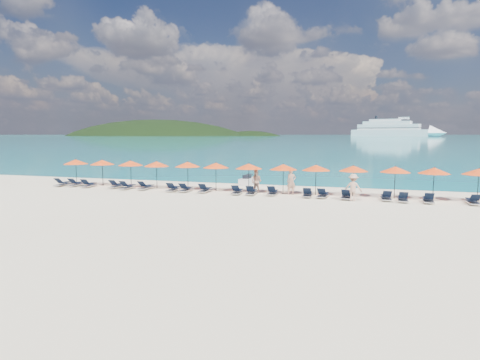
# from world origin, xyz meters

# --- Properties ---
(ground) EXTENTS (1400.00, 1400.00, 0.00)m
(ground) POSITION_xyz_m (0.00, 0.00, 0.00)
(ground) COLOR beige
(sea) EXTENTS (1600.00, 1300.00, 0.01)m
(sea) POSITION_xyz_m (0.00, 660.00, 0.01)
(sea) COLOR #1FA9B2
(sea) RESTS_ON ground
(headland_main) EXTENTS (374.00, 242.00, 126.50)m
(headland_main) POSITION_xyz_m (-300.00, 540.00, -38.00)
(headland_main) COLOR black
(headland_main) RESTS_ON ground
(headland_small) EXTENTS (162.00, 126.00, 85.50)m
(headland_small) POSITION_xyz_m (-150.00, 560.00, -35.00)
(headland_small) COLOR black
(headland_small) RESTS_ON ground
(cruise_ship) EXTENTS (116.67, 55.92, 32.58)m
(cruise_ship) POSITION_xyz_m (54.59, 538.48, 8.48)
(cruise_ship) COLOR white
(cruise_ship) RESTS_ON ground
(jetski) EXTENTS (1.06, 2.49, 0.87)m
(jetski) POSITION_xyz_m (-1.28, 9.64, 0.36)
(jetski) COLOR silver
(jetski) RESTS_ON ground
(beachgoer_a) EXTENTS (0.84, 0.76, 1.94)m
(beachgoer_a) POSITION_xyz_m (3.37, 4.92, 0.97)
(beachgoer_a) COLOR tan
(beachgoer_a) RESTS_ON ground
(beachgoer_b) EXTENTS (0.95, 0.70, 1.76)m
(beachgoer_b) POSITION_xyz_m (0.70, 5.00, 0.88)
(beachgoer_b) COLOR tan
(beachgoer_b) RESTS_ON ground
(beachgoer_c) EXTENTS (1.24, 0.69, 1.82)m
(beachgoer_c) POSITION_xyz_m (7.78, 3.45, 0.91)
(beachgoer_c) COLOR tan
(beachgoer_c) RESTS_ON ground
(umbrella_0) EXTENTS (2.10, 2.10, 2.28)m
(umbrella_0) POSITION_xyz_m (-15.77, 5.33, 2.02)
(umbrella_0) COLOR black
(umbrella_0) RESTS_ON ground
(umbrella_1) EXTENTS (2.10, 2.10, 2.28)m
(umbrella_1) POSITION_xyz_m (-13.15, 5.46, 2.02)
(umbrella_1) COLOR black
(umbrella_1) RESTS_ON ground
(umbrella_2) EXTENTS (2.10, 2.10, 2.28)m
(umbrella_2) POSITION_xyz_m (-10.32, 5.39, 2.02)
(umbrella_2) COLOR black
(umbrella_2) RESTS_ON ground
(umbrella_3) EXTENTS (2.10, 2.10, 2.28)m
(umbrella_3) POSITION_xyz_m (-7.81, 5.22, 2.02)
(umbrella_3) COLOR black
(umbrella_3) RESTS_ON ground
(umbrella_4) EXTENTS (2.10, 2.10, 2.28)m
(umbrella_4) POSITION_xyz_m (-5.15, 5.48, 2.02)
(umbrella_4) COLOR black
(umbrella_4) RESTS_ON ground
(umbrella_5) EXTENTS (2.10, 2.10, 2.28)m
(umbrella_5) POSITION_xyz_m (-2.64, 5.24, 2.02)
(umbrella_5) COLOR black
(umbrella_5) RESTS_ON ground
(umbrella_6) EXTENTS (2.10, 2.10, 2.28)m
(umbrella_6) POSITION_xyz_m (0.04, 5.21, 2.02)
(umbrella_6) COLOR black
(umbrella_6) RESTS_ON ground
(umbrella_7) EXTENTS (2.10, 2.10, 2.28)m
(umbrella_7) POSITION_xyz_m (2.71, 5.22, 2.02)
(umbrella_7) COLOR black
(umbrella_7) RESTS_ON ground
(umbrella_8) EXTENTS (2.10, 2.10, 2.28)m
(umbrella_8) POSITION_xyz_m (5.11, 5.30, 2.02)
(umbrella_8) COLOR black
(umbrella_8) RESTS_ON ground
(umbrella_9) EXTENTS (2.10, 2.10, 2.28)m
(umbrella_9) POSITION_xyz_m (7.73, 5.43, 2.02)
(umbrella_9) COLOR black
(umbrella_9) RESTS_ON ground
(umbrella_10) EXTENTS (2.10, 2.10, 2.28)m
(umbrella_10) POSITION_xyz_m (10.53, 5.41, 2.02)
(umbrella_10) COLOR black
(umbrella_10) RESTS_ON ground
(umbrella_11) EXTENTS (2.10, 2.10, 2.28)m
(umbrella_11) POSITION_xyz_m (12.97, 5.25, 2.02)
(umbrella_11) COLOR black
(umbrella_11) RESTS_ON ground
(umbrella_12) EXTENTS (2.10, 2.10, 2.28)m
(umbrella_12) POSITION_xyz_m (15.64, 5.27, 2.02)
(umbrella_12) COLOR black
(umbrella_12) RESTS_ON ground
(lounger_0) EXTENTS (0.64, 1.71, 0.66)m
(lounger_0) POSITION_xyz_m (-16.23, 4.15, 0.24)
(lounger_0) COLOR silver
(lounger_0) RESTS_ON ground
(lounger_1) EXTENTS (0.74, 1.74, 0.66)m
(lounger_1) POSITION_xyz_m (-15.02, 4.32, 0.24)
(lounger_1) COLOR silver
(lounger_1) RESTS_ON ground
(lounger_2) EXTENTS (0.78, 1.75, 0.66)m
(lounger_2) POSITION_xyz_m (-13.59, 4.10, 0.24)
(lounger_2) COLOR silver
(lounger_2) RESTS_ON ground
(lounger_3) EXTENTS (0.70, 1.73, 0.66)m
(lounger_3) POSITION_xyz_m (-11.05, 4.33, 0.24)
(lounger_3) COLOR silver
(lounger_3) RESTS_ON ground
(lounger_4) EXTENTS (0.66, 1.71, 0.66)m
(lounger_4) POSITION_xyz_m (-9.81, 3.98, 0.24)
(lounger_4) COLOR silver
(lounger_4) RESTS_ON ground
(lounger_5) EXTENTS (0.79, 1.75, 0.66)m
(lounger_5) POSITION_xyz_m (-8.30, 4.27, 0.24)
(lounger_5) COLOR silver
(lounger_5) RESTS_ON ground
(lounger_6) EXTENTS (0.75, 1.74, 0.66)m
(lounger_6) POSITION_xyz_m (-5.74, 3.97, 0.24)
(lounger_6) COLOR silver
(lounger_6) RESTS_ON ground
(lounger_7) EXTENTS (0.66, 1.71, 0.66)m
(lounger_7) POSITION_xyz_m (-4.69, 4.02, 0.24)
(lounger_7) COLOR silver
(lounger_7) RESTS_ON ground
(lounger_8) EXTENTS (0.65, 1.71, 0.66)m
(lounger_8) POSITION_xyz_m (-3.14, 4.15, 0.24)
(lounger_8) COLOR silver
(lounger_8) RESTS_ON ground
(lounger_9) EXTENTS (0.70, 1.73, 0.66)m
(lounger_9) POSITION_xyz_m (-0.52, 4.02, 0.24)
(lounger_9) COLOR silver
(lounger_9) RESTS_ON ground
(lounger_10) EXTENTS (0.76, 1.74, 0.66)m
(lounger_10) POSITION_xyz_m (0.56, 4.04, 0.24)
(lounger_10) COLOR silver
(lounger_10) RESTS_ON ground
(lounger_11) EXTENTS (0.67, 1.72, 0.66)m
(lounger_11) POSITION_xyz_m (2.10, 4.31, 0.24)
(lounger_11) COLOR silver
(lounger_11) RESTS_ON ground
(lounger_12) EXTENTS (0.71, 1.73, 0.66)m
(lounger_12) POSITION_xyz_m (4.67, 4.14, 0.24)
(lounger_12) COLOR silver
(lounger_12) RESTS_ON ground
(lounger_13) EXTENTS (0.79, 1.75, 0.66)m
(lounger_13) POSITION_xyz_m (5.73, 4.17, 0.24)
(lounger_13) COLOR silver
(lounger_13) RESTS_ON ground
(lounger_14) EXTENTS (0.71, 1.73, 0.66)m
(lounger_14) POSITION_xyz_m (7.33, 4.06, 0.24)
(lounger_14) COLOR silver
(lounger_14) RESTS_ON ground
(lounger_15) EXTENTS (0.70, 1.73, 0.66)m
(lounger_15) POSITION_xyz_m (9.93, 4.23, 0.24)
(lounger_15) COLOR silver
(lounger_15) RESTS_ON ground
(lounger_16) EXTENTS (0.71, 1.73, 0.66)m
(lounger_16) POSITION_xyz_m (10.97, 3.98, 0.24)
(lounger_16) COLOR silver
(lounger_16) RESTS_ON ground
(lounger_17) EXTENTS (0.73, 1.74, 0.66)m
(lounger_17) POSITION_xyz_m (12.51, 4.02, 0.24)
(lounger_17) COLOR silver
(lounger_17) RESTS_ON ground
(lounger_18) EXTENTS (0.63, 1.70, 0.66)m
(lounger_18) POSITION_xyz_m (15.14, 4.19, 0.24)
(lounger_18) COLOR silver
(lounger_18) RESTS_ON ground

